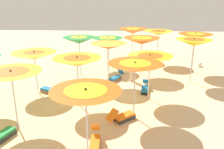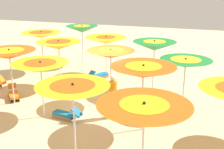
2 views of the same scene
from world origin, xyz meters
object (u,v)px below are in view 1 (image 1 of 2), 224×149
Objects in this scene: beach_umbrella_12 at (79,40)px; beach_umbrella_13 at (107,40)px; beach_umbrella_0 at (86,97)px; beach_umbrella_8 at (142,41)px; beach_umbrella_4 at (195,36)px; lounger_5 at (50,90)px; beach_umbrella_2 at (150,59)px; lounger_0 at (1,134)px; beach_umbrella_6 at (77,62)px; lounger_2 at (122,116)px; beach_umbrella_7 at (109,46)px; lounger_4 at (95,141)px; beach_umbrella_5 at (11,75)px; lounger_1 at (145,88)px; beach_umbrella_14 at (133,31)px; beach_umbrella_11 at (34,56)px; beach_umbrella_1 at (135,67)px; beachgoer_0 at (132,67)px; beach_umbrella_9 at (158,33)px; beach_umbrella_3 at (194,43)px; beach_ball at (200,64)px; lounger_3 at (116,77)px.

beach_umbrella_13 is at bearing 43.32° from beach_umbrella_12.
beach_umbrella_0 reaches higher than beach_umbrella_13.
beach_umbrella_12 is at bearing -175.13° from beach_umbrella_8.
beach_umbrella_4 is 2.00× the size of lounger_5.
beach_umbrella_2 is 6.73m from lounger_0.
beach_umbrella_6 reaches higher than lounger_2.
beach_umbrella_7 is at bearing 135.32° from beach_umbrella_2.
beach_umbrella_4 reaches higher than lounger_4.
beach_umbrella_5 is 6.57m from lounger_1.
beach_umbrella_14 is 2.00× the size of lounger_4.
beach_umbrella_6 is 1.07× the size of beach_umbrella_11.
beach_umbrella_13 is at bearing 102.88° from beach_umbrella_1.
beach_umbrella_2 is 2.83m from beachgoer_0.
beach_umbrella_9 is at bearing 134.93° from beach_umbrella_4.
beach_umbrella_11 is 1.00× the size of beach_umbrella_13.
beach_umbrella_3 is 1.00× the size of beach_umbrella_4.
beach_ball is (7.21, 6.56, -1.88)m from beach_umbrella_6.
beach_umbrella_2 reaches higher than lounger_2.
lounger_4 is at bearing -70.12° from beach_umbrella_6.
beach_umbrella_3 is at bearing -136.90° from lounger_5.
beach_umbrella_13 is (2.78, 7.86, -0.16)m from beach_umbrella_5.
beach_umbrella_7 is 1.10× the size of beach_umbrella_13.
beach_umbrella_0 reaches higher than beach_umbrella_6.
beach_umbrella_7 is (-5.21, -2.47, -0.16)m from beach_umbrella_4.
beach_umbrella_5 is at bearing -133.24° from beach_umbrella_6.
beach_umbrella_6 is 4.34m from beachgoer_0.
beach_ball is at bearing 6.60° from beach_umbrella_13.
lounger_3 is at bearing 25.87° from beach_umbrella_11.
lounger_0 is (-2.16, -2.81, -1.84)m from beach_umbrella_6.
lounger_5 is at bearing -150.79° from beach_umbrella_7.
beach_umbrella_8 is at bearing -84.04° from beach_umbrella_14.
beach_umbrella_14 is 10.10m from lounger_2.
beach_umbrella_5 is 2.04m from lounger_0.
beach_umbrella_14 is at bearing 73.27° from beach_umbrella_6.
beach_umbrella_0 reaches higher than lounger_3.
beach_umbrella_2 is 0.93× the size of beach_umbrella_8.
beach_umbrella_0 is 1.96× the size of lounger_0.
beach_umbrella_7 is at bearing -104.26° from beach_umbrella_14.
beach_umbrella_14 is (2.59, 8.62, 0.07)m from beach_umbrella_6.
lounger_2 is at bearing -32.32° from beach_umbrella_11.
beach_umbrella_7 is 1.95× the size of lounger_3.
beach_umbrella_6 is 0.96× the size of beach_umbrella_9.
beach_umbrella_4 is (0.61, 1.96, 0.02)m from beach_umbrella_3.
beach_umbrella_0 is 0.99× the size of beach_umbrella_14.
beach_umbrella_1 is at bearing -26.52° from beach_umbrella_11.
beach_umbrella_7 is at bearing -137.18° from beach_umbrella_8.
beach_umbrella_14 is (1.73, 2.80, 0.20)m from beach_umbrella_13.
beach_umbrella_11 is at bearing 153.48° from beach_umbrella_1.
lounger_2 is at bearing -50.93° from lounger_0.
beach_umbrella_8 is 6.31m from lounger_2.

